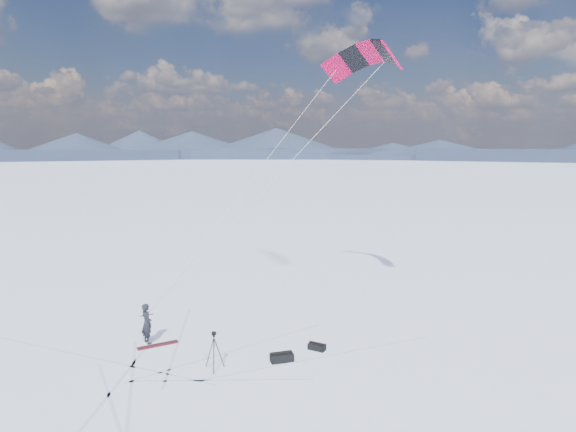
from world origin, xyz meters
name	(u,v)px	position (x,y,z in m)	size (l,w,h in m)	color
ground	(210,366)	(0.00, 0.00, 0.00)	(1800.00, 1800.00, 0.00)	white
horizon_hills	(208,271)	(0.00, 0.00, 3.67)	(704.00, 705.94, 8.90)	black
snow_tracks	(203,376)	(-0.41, -0.64, 0.00)	(17.62, 14.39, 0.01)	#A8B1D1
snowkiter	(148,343)	(-1.94, 3.11, 0.00)	(0.62, 0.41, 1.71)	black
snowboard	(158,345)	(-1.57, 2.68, 0.02)	(1.66, 0.31, 0.04)	maroon
tripod	(214,345)	(0.10, -0.28, 0.93)	(0.68, 0.70, 1.44)	black
gear_bag_a	(282,357)	(2.64, -0.60, 0.17)	(0.90, 0.49, 0.38)	black
gear_bag_b	(317,347)	(4.33, -0.14, 0.14)	(0.70, 0.74, 0.32)	black
power_kite	(364,59)	(8.83, 4.23, 12.33)	(11.94, 5.45, 11.97)	#BA0538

